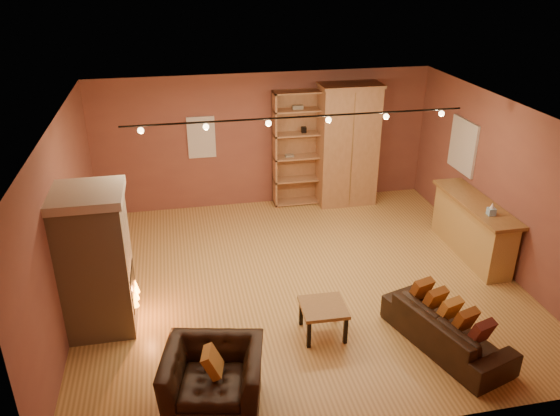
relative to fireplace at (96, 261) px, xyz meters
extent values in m
plane|color=#B0813E|center=(3.04, 0.60, -1.06)|extent=(7.00, 7.00, 0.00)
plane|color=#59321C|center=(3.04, 0.60, 1.74)|extent=(7.00, 7.00, 0.00)
cube|color=brown|center=(3.04, 3.85, 0.34)|extent=(7.00, 0.02, 2.80)
cube|color=brown|center=(-0.46, 0.60, 0.34)|extent=(0.02, 6.50, 2.80)
cube|color=brown|center=(6.54, 0.60, 0.34)|extent=(0.02, 6.50, 2.80)
cube|color=tan|center=(-0.01, 0.00, -0.06)|extent=(0.90, 0.90, 2.00)
cube|color=beige|center=(-0.01, 0.00, 1.00)|extent=(0.98, 0.98, 0.12)
cube|color=black|center=(0.40, 0.00, -0.46)|extent=(0.10, 0.65, 0.55)
cone|color=orange|center=(0.46, 0.00, -0.58)|extent=(0.10, 0.10, 0.22)
cube|color=silver|center=(1.74, 3.83, 0.49)|extent=(0.56, 0.04, 0.86)
cube|color=tan|center=(3.70, 3.83, 0.16)|extent=(1.00, 0.04, 2.45)
cube|color=tan|center=(3.22, 3.66, 0.16)|extent=(0.04, 0.39, 2.45)
cube|color=tan|center=(4.18, 3.66, 0.16)|extent=(0.04, 0.39, 2.45)
cube|color=gray|center=(3.53, 3.66, 0.03)|extent=(0.18, 0.12, 0.05)
cube|color=black|center=(3.83, 3.66, 0.58)|extent=(0.10, 0.10, 0.12)
cube|color=tan|center=(3.70, 3.66, -1.02)|extent=(1.00, 0.39, 0.04)
cube|color=tan|center=(3.70, 3.66, -0.50)|extent=(1.00, 0.39, 0.03)
cube|color=tan|center=(3.70, 3.66, 0.00)|extent=(1.00, 0.39, 0.04)
cube|color=tan|center=(3.70, 3.66, 0.50)|extent=(1.00, 0.39, 0.04)
cube|color=tan|center=(3.70, 3.66, 1.00)|extent=(1.00, 0.39, 0.04)
cube|color=tan|center=(3.70, 3.66, 1.37)|extent=(1.00, 0.39, 0.04)
cube|color=tan|center=(4.75, 3.52, 0.20)|extent=(1.20, 0.66, 2.52)
cube|color=olive|center=(4.75, 3.20, 0.20)|extent=(0.02, 0.01, 2.42)
cube|color=tan|center=(4.75, 3.52, 1.49)|extent=(1.26, 0.72, 0.06)
cube|color=tan|center=(6.24, 0.86, -0.57)|extent=(0.46, 2.04, 0.97)
cube|color=olive|center=(6.24, 0.86, -0.06)|extent=(0.58, 2.16, 0.06)
cube|color=#88B7DA|center=(6.19, 0.32, 0.03)|extent=(0.13, 0.13, 0.12)
cone|color=white|center=(6.19, 0.32, 0.14)|extent=(0.08, 0.08, 0.10)
cube|color=silver|center=(6.51, 2.00, 0.59)|extent=(0.05, 0.90, 1.00)
imported|color=black|center=(4.62, -1.43, -0.69)|extent=(1.09, 1.98, 0.74)
cube|color=maroon|center=(4.78, -1.95, -0.46)|extent=(0.35, 0.31, 0.36)
cube|color=brown|center=(4.70, -1.69, -0.46)|extent=(0.35, 0.31, 0.36)
cube|color=#C68133|center=(4.62, -1.43, -0.46)|extent=(0.35, 0.31, 0.36)
cube|color=brown|center=(4.54, -1.17, -0.46)|extent=(0.35, 0.31, 0.36)
cube|color=brown|center=(4.45, -0.90, -0.46)|extent=(0.35, 0.31, 0.36)
imported|color=black|center=(1.41, -1.87, -0.56)|extent=(1.28, 0.97, 1.00)
cube|color=#C68133|center=(1.41, -1.87, -0.43)|extent=(0.29, 0.34, 0.34)
cube|color=olive|center=(3.04, -0.84, -0.62)|extent=(0.64, 0.64, 0.05)
cube|color=black|center=(2.78, -1.10, -0.85)|extent=(0.05, 0.05, 0.41)
cube|color=black|center=(3.30, -1.10, -0.85)|extent=(0.05, 0.05, 0.41)
cube|color=black|center=(2.78, -0.58, -0.85)|extent=(0.05, 0.05, 0.41)
cube|color=black|center=(3.30, -0.58, -0.85)|extent=(0.05, 0.05, 0.41)
cylinder|color=black|center=(3.04, 0.80, 1.66)|extent=(5.20, 0.03, 0.03)
sphere|color=#FFD88C|center=(0.74, 0.80, 1.59)|extent=(0.09, 0.09, 0.09)
sphere|color=#FFD88C|center=(1.66, 0.80, 1.59)|extent=(0.09, 0.09, 0.09)
sphere|color=#FFD88C|center=(2.58, 0.80, 1.59)|extent=(0.09, 0.09, 0.09)
sphere|color=#FFD88C|center=(3.50, 0.80, 1.59)|extent=(0.09, 0.09, 0.09)
sphere|color=#FFD88C|center=(4.42, 0.80, 1.59)|extent=(0.09, 0.09, 0.09)
sphere|color=#FFD88C|center=(5.34, 0.80, 1.59)|extent=(0.09, 0.09, 0.09)
camera|label=1|loc=(1.19, -6.90, 3.84)|focal=35.00mm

